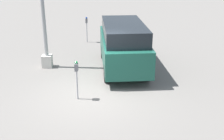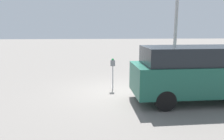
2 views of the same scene
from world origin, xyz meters
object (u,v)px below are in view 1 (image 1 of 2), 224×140
object	(u,v)px
parking_meter_near	(77,71)
parked_van	(123,44)
parking_meter_far	(87,24)
lamp_post	(44,24)

from	to	relation	value
parking_meter_near	parked_van	bearing A→B (deg)	-28.95
parking_meter_far	parked_van	bearing A→B (deg)	-156.14
parking_meter_near	lamp_post	distance (m)	3.81
parking_meter_near	parked_van	world-z (taller)	parked_van
parking_meter_far	parking_meter_near	bearing A→B (deg)	-177.88
parking_meter_near	parked_van	xyz separation A→B (m)	(2.99, -1.80, 0.09)
parking_meter_near	parking_meter_far	bearing A→B (deg)	2.12
parking_meter_far	parked_van	size ratio (longest dim) A/B	0.31
parked_van	lamp_post	bearing A→B (deg)	82.58
parking_meter_far	lamp_post	size ratio (longest dim) A/B	0.25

